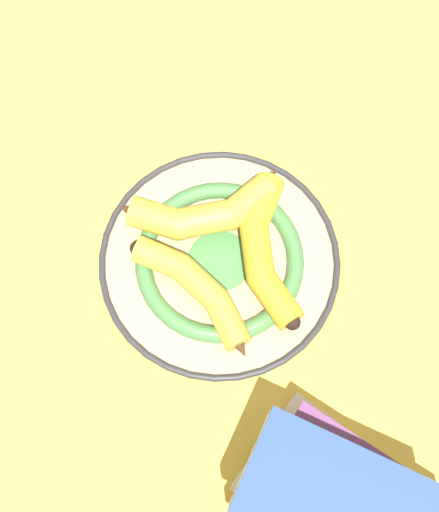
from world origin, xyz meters
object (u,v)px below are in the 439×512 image
at_px(banana_c, 198,289).
at_px(book_stack, 339,505).
at_px(decorative_bowl, 220,262).
at_px(banana_a, 199,214).
at_px(banana_b, 264,247).

bearing_deg(banana_c, book_stack, 166.52).
distance_m(decorative_bowl, book_stack, 0.31).
xyz_separation_m(banana_a, banana_c, (0.09, 0.02, -0.00)).
distance_m(banana_b, banana_c, 0.09).
bearing_deg(book_stack, banana_c, -29.78).
bearing_deg(decorative_bowl, banana_a, -139.81).
bearing_deg(banana_a, decorative_bowl, -74.86).
bearing_deg(decorative_bowl, banana_b, 111.15).
height_order(banana_b, book_stack, book_stack).
height_order(banana_b, banana_c, banana_b).
xyz_separation_m(banana_c, book_stack, (0.20, 0.20, 0.01)).
distance_m(banana_b, book_stack, 0.30).
height_order(decorative_bowl, book_stack, book_stack).
distance_m(decorative_bowl, banana_a, 0.07).
bearing_deg(decorative_bowl, banana_c, -15.86).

